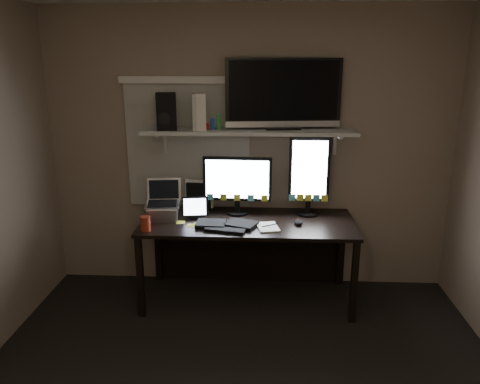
# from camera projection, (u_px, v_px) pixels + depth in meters

# --- Properties ---
(back_wall) EXTENTS (3.60, 0.00, 3.60)m
(back_wall) POSITION_uv_depth(u_px,v_px,m) (249.00, 152.00, 4.18)
(back_wall) COLOR #816C5C
(back_wall) RESTS_ON floor
(window_blinds) EXTENTS (1.10, 0.02, 1.10)m
(window_blinds) POSITION_uv_depth(u_px,v_px,m) (188.00, 146.00, 4.18)
(window_blinds) COLOR #B3AEA0
(window_blinds) RESTS_ON back_wall
(desk) EXTENTS (1.80, 0.75, 0.73)m
(desk) POSITION_uv_depth(u_px,v_px,m) (248.00, 235.00, 4.13)
(desk) COLOR black
(desk) RESTS_ON floor
(wall_shelf) EXTENTS (1.80, 0.35, 0.03)m
(wall_shelf) POSITION_uv_depth(u_px,v_px,m) (249.00, 131.00, 3.95)
(wall_shelf) COLOR #B4B4AF
(wall_shelf) RESTS_ON back_wall
(monitor_landscape) EXTENTS (0.60, 0.09, 0.53)m
(monitor_landscape) POSITION_uv_depth(u_px,v_px,m) (237.00, 185.00, 4.08)
(monitor_landscape) COLOR black
(monitor_landscape) RESTS_ON desk
(monitor_portrait) EXTENTS (0.35, 0.07, 0.70)m
(monitor_portrait) POSITION_uv_depth(u_px,v_px,m) (309.00, 176.00, 4.04)
(monitor_portrait) COLOR black
(monitor_portrait) RESTS_ON desk
(keyboard) EXTENTS (0.53, 0.30, 0.03)m
(keyboard) POSITION_uv_depth(u_px,v_px,m) (226.00, 224.00, 3.85)
(keyboard) COLOR black
(keyboard) RESTS_ON desk
(mouse) EXTENTS (0.07, 0.11, 0.04)m
(mouse) POSITION_uv_depth(u_px,v_px,m) (298.00, 222.00, 3.88)
(mouse) COLOR black
(mouse) RESTS_ON desk
(notepad) EXTENTS (0.20, 0.26, 0.01)m
(notepad) POSITION_uv_depth(u_px,v_px,m) (268.00, 227.00, 3.81)
(notepad) COLOR white
(notepad) RESTS_ON desk
(tablet) EXTENTS (0.24, 0.13, 0.20)m
(tablet) POSITION_uv_depth(u_px,v_px,m) (195.00, 208.00, 4.00)
(tablet) COLOR black
(tablet) RESTS_ON desk
(file_sorter) EXTENTS (0.23, 0.13, 0.27)m
(file_sorter) POSITION_uv_depth(u_px,v_px,m) (199.00, 195.00, 4.23)
(file_sorter) COLOR black
(file_sorter) RESTS_ON desk
(laptop) EXTENTS (0.32, 0.27, 0.32)m
(laptop) POSITION_uv_depth(u_px,v_px,m) (162.00, 201.00, 3.97)
(laptop) COLOR silver
(laptop) RESTS_ON desk
(cup) EXTENTS (0.10, 0.10, 0.12)m
(cup) POSITION_uv_depth(u_px,v_px,m) (145.00, 224.00, 3.73)
(cup) COLOR maroon
(cup) RESTS_ON desk
(sticky_notes) EXTENTS (0.33, 0.25, 0.00)m
(sticky_notes) POSITION_uv_depth(u_px,v_px,m) (189.00, 226.00, 3.85)
(sticky_notes) COLOR #D0D63A
(sticky_notes) RESTS_ON desk
(tv) EXTENTS (0.98, 0.29, 0.58)m
(tv) POSITION_uv_depth(u_px,v_px,m) (283.00, 94.00, 3.90)
(tv) COLOR black
(tv) RESTS_ON wall_shelf
(game_console) EXTENTS (0.14, 0.26, 0.30)m
(game_console) POSITION_uv_depth(u_px,v_px,m) (199.00, 111.00, 3.93)
(game_console) COLOR beige
(game_console) RESTS_ON wall_shelf
(speaker) EXTENTS (0.20, 0.23, 0.30)m
(speaker) POSITION_uv_depth(u_px,v_px,m) (166.00, 111.00, 3.91)
(speaker) COLOR black
(speaker) RESTS_ON wall_shelf
(bottles) EXTENTS (0.20, 0.05, 0.13)m
(bottles) POSITION_uv_depth(u_px,v_px,m) (213.00, 122.00, 3.91)
(bottles) COLOR #A50F0C
(bottles) RESTS_ON wall_shelf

